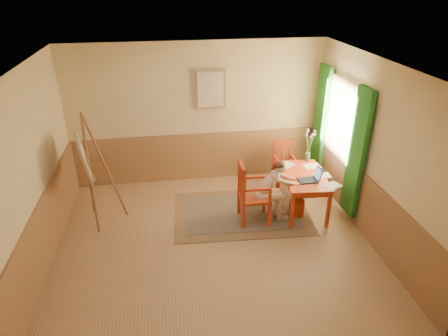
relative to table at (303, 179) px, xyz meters
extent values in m
cube|color=tan|center=(-1.69, -0.71, -0.64)|extent=(5.00, 4.50, 0.02)
cube|color=white|center=(-1.69, -0.71, 2.18)|extent=(5.00, 4.50, 0.02)
cube|color=#D6B282|center=(-1.69, 1.55, 0.77)|extent=(5.00, 0.02, 2.80)
cube|color=#D6B282|center=(-1.69, -2.97, 0.77)|extent=(5.00, 0.02, 2.80)
cube|color=#D6B282|center=(-4.20, -0.71, 0.77)|extent=(0.02, 4.50, 2.80)
cube|color=#D6B282|center=(0.82, -0.71, 0.77)|extent=(0.02, 4.50, 2.80)
cube|color=#946842|center=(-1.69, 1.52, -0.13)|extent=(5.00, 0.04, 1.00)
cube|color=#946842|center=(-4.17, -0.71, -0.13)|extent=(0.04, 4.50, 1.00)
cube|color=#946842|center=(0.79, -0.71, -0.13)|extent=(0.04, 4.50, 1.00)
cube|color=white|center=(0.78, 0.39, 0.92)|extent=(0.02, 1.00, 1.30)
cube|color=#9F7B5B|center=(0.76, 0.39, 0.92)|extent=(0.03, 1.12, 1.42)
cube|color=#258C2F|center=(0.71, -0.39, 0.62)|extent=(0.08, 0.45, 2.20)
cube|color=#258C2F|center=(0.71, 1.17, 0.62)|extent=(0.08, 0.45, 2.20)
cube|color=#9F7B5B|center=(-1.44, 1.50, 1.27)|extent=(0.60, 0.04, 0.76)
cube|color=beige|center=(-1.44, 1.48, 1.27)|extent=(0.50, 0.02, 0.66)
cube|color=#8C7251|center=(-1.09, 0.05, -0.62)|extent=(2.50, 1.75, 0.01)
cube|color=black|center=(-1.09, 0.05, -0.62)|extent=(2.07, 1.32, 0.01)
cube|color=#BA3F1E|center=(0.00, 0.00, 0.07)|extent=(0.82, 1.26, 0.04)
cube|color=#BA3F1E|center=(0.00, 0.00, 0.00)|extent=(0.71, 1.15, 0.10)
cube|color=#BA3F1E|center=(-0.36, -0.52, -0.29)|extent=(0.06, 0.06, 0.68)
cube|color=#BA3F1E|center=(0.27, -0.58, -0.29)|extent=(0.06, 0.06, 0.68)
cube|color=#BA3F1E|center=(-0.27, 0.58, -0.29)|extent=(0.06, 0.06, 0.68)
cube|color=#BA3F1E|center=(0.36, 0.52, -0.29)|extent=(0.06, 0.06, 0.68)
cube|color=#BA3F1E|center=(-0.92, -0.19, -0.16)|extent=(0.52, 0.50, 0.05)
cube|color=#BA3F1E|center=(-1.16, -0.40, -0.41)|extent=(0.06, 0.06, 0.45)
cube|color=#BA3F1E|center=(-0.70, -0.41, -0.41)|extent=(0.06, 0.06, 0.45)
cube|color=#BA3F1E|center=(-1.14, 0.03, -0.41)|extent=(0.06, 0.06, 0.45)
cube|color=#BA3F1E|center=(-0.69, 0.02, -0.41)|extent=(0.06, 0.06, 0.45)
cube|color=#BA3F1E|center=(-1.16, -0.40, 0.17)|extent=(0.06, 0.06, 0.60)
cube|color=#BA3F1E|center=(-1.14, 0.03, 0.17)|extent=(0.06, 0.06, 0.60)
cube|color=#BA3F1E|center=(-1.15, -0.19, 0.44)|extent=(0.07, 0.48, 0.07)
cube|color=#BA3F1E|center=(-1.15, -0.29, 0.15)|extent=(0.03, 0.05, 0.49)
cube|color=#BA3F1E|center=(-1.15, -0.19, 0.15)|extent=(0.03, 0.05, 0.49)
cube|color=#BA3F1E|center=(-1.15, -0.08, 0.15)|extent=(0.03, 0.05, 0.49)
cube|color=#BA3F1E|center=(-0.93, -0.40, 0.11)|extent=(0.45, 0.06, 0.04)
cube|color=#BA3F1E|center=(-0.72, -0.41, -0.01)|extent=(0.05, 0.05, 0.24)
cube|color=#BA3F1E|center=(-0.92, 0.02, 0.11)|extent=(0.45, 0.06, 0.04)
cube|color=#BA3F1E|center=(-0.71, 0.02, -0.01)|extent=(0.05, 0.05, 0.24)
cube|color=#BA3F1E|center=(-0.04, 0.95, -0.24)|extent=(0.40, 0.42, 0.04)
cube|color=#BA3F1E|center=(-0.22, 1.13, -0.45)|extent=(0.05, 0.05, 0.37)
cube|color=#BA3F1E|center=(-0.22, 0.76, -0.45)|extent=(0.05, 0.05, 0.37)
cube|color=#BA3F1E|center=(0.13, 1.13, -0.45)|extent=(0.05, 0.05, 0.37)
cube|color=#BA3F1E|center=(0.13, 0.76, -0.45)|extent=(0.05, 0.05, 0.37)
cube|color=#BA3F1E|center=(-0.22, 1.13, 0.03)|extent=(0.05, 0.05, 0.50)
cube|color=#BA3F1E|center=(0.13, 1.13, 0.03)|extent=(0.05, 0.05, 0.50)
cube|color=#BA3F1E|center=(-0.04, 1.13, 0.25)|extent=(0.40, 0.05, 0.05)
cube|color=#BA3F1E|center=(-0.13, 1.13, 0.01)|extent=(0.04, 0.03, 0.41)
cube|color=#BA3F1E|center=(-0.04, 1.13, 0.01)|extent=(0.04, 0.03, 0.41)
cube|color=#BA3F1E|center=(0.05, 1.13, 0.01)|extent=(0.04, 0.03, 0.41)
cube|color=#BA3F1E|center=(-0.22, 0.95, -0.02)|extent=(0.04, 0.37, 0.03)
cube|color=#BA3F1E|center=(-0.22, 0.77, -0.12)|extent=(0.04, 0.04, 0.20)
cube|color=#BA3F1E|center=(0.13, 0.95, -0.02)|extent=(0.04, 0.37, 0.03)
cube|color=#BA3F1E|center=(0.13, 0.77, -0.12)|extent=(0.04, 0.04, 0.20)
ellipsoid|color=beige|center=(-0.85, -0.18, -0.14)|extent=(0.26, 0.32, 0.20)
cylinder|color=beige|center=(-0.66, -0.27, -0.15)|extent=(0.39, 0.15, 0.14)
cylinder|color=beige|center=(-0.66, -0.11, -0.15)|extent=(0.39, 0.15, 0.14)
cylinder|color=beige|center=(-0.48, -0.27, -0.38)|extent=(0.10, 0.10, 0.44)
cylinder|color=beige|center=(-0.47, -0.11, -0.38)|extent=(0.10, 0.10, 0.44)
cube|color=beige|center=(-0.42, -0.27, -0.60)|extent=(0.19, 0.08, 0.06)
cube|color=beige|center=(-0.42, -0.11, -0.60)|extent=(0.19, 0.08, 0.06)
ellipsoid|color=beige|center=(-0.71, -0.19, 0.06)|extent=(0.43, 0.27, 0.46)
ellipsoid|color=beige|center=(-0.58, -0.19, 0.22)|extent=(0.18, 0.27, 0.16)
sphere|color=beige|center=(-0.49, -0.19, 0.37)|extent=(0.18, 0.18, 0.18)
ellipsoid|color=#4C2A19|center=(-0.51, -0.19, 0.42)|extent=(0.17, 0.18, 0.13)
sphere|color=#4C2A19|center=(-0.58, -0.19, 0.41)|extent=(0.09, 0.09, 0.09)
cylinder|color=beige|center=(-0.50, -0.32, 0.18)|extent=(0.20, 0.10, 0.13)
cylinder|color=beige|center=(-0.30, -0.31, 0.10)|extent=(0.27, 0.12, 0.15)
sphere|color=beige|center=(-0.42, -0.33, 0.15)|extent=(0.08, 0.08, 0.08)
sphere|color=beige|center=(-0.19, -0.28, 0.06)|extent=(0.07, 0.07, 0.06)
cylinder|color=beige|center=(-0.50, -0.06, 0.18)|extent=(0.20, 0.09, 0.13)
cylinder|color=beige|center=(-0.30, -0.08, 0.10)|extent=(0.27, 0.13, 0.15)
sphere|color=beige|center=(-0.41, -0.05, 0.15)|extent=(0.08, 0.08, 0.08)
sphere|color=beige|center=(-0.19, -0.11, 0.06)|extent=(0.07, 0.07, 0.06)
cube|color=#1E2338|center=(-0.01, -0.21, 0.10)|extent=(0.33, 0.24, 0.02)
cube|color=#2D3342|center=(-0.01, -0.21, 0.10)|extent=(0.28, 0.19, 0.00)
cube|color=#1E2338|center=(0.18, -0.21, 0.21)|extent=(0.08, 0.23, 0.21)
cube|color=#99BFF2|center=(0.16, -0.21, 0.21)|extent=(0.06, 0.19, 0.17)
cube|color=white|center=(0.34, -0.45, 0.09)|extent=(0.36, 0.32, 0.00)
cube|color=white|center=(0.27, 0.30, 0.09)|extent=(0.32, 0.24, 0.00)
cube|color=white|center=(-0.19, 0.41, 0.09)|extent=(0.37, 0.34, 0.00)
cube|color=white|center=(0.30, -0.07, 0.09)|extent=(0.30, 0.22, 0.00)
cylinder|color=#3F724C|center=(0.26, 0.55, 0.17)|extent=(0.13, 0.13, 0.16)
cylinder|color=#3F7233|center=(0.26, 0.62, 0.44)|extent=(0.01, 0.14, 0.42)
sphere|color=#728CD8|center=(0.26, 0.68, 0.65)|extent=(0.08, 0.08, 0.06)
cylinder|color=#3F7233|center=(0.22, 0.52, 0.45)|extent=(0.09, 0.07, 0.45)
sphere|color=pink|center=(0.18, 0.49, 0.67)|extent=(0.06, 0.06, 0.04)
cylinder|color=#3F7233|center=(0.27, 0.56, 0.39)|extent=(0.04, 0.04, 0.33)
sphere|color=pink|center=(0.29, 0.57, 0.56)|extent=(0.07, 0.07, 0.05)
cylinder|color=#3F7233|center=(0.21, 0.51, 0.43)|extent=(0.11, 0.09, 0.41)
sphere|color=#728CD8|center=(0.16, 0.47, 0.64)|extent=(0.08, 0.08, 0.06)
cylinder|color=#3F7233|center=(0.31, 0.57, 0.41)|extent=(0.12, 0.05, 0.37)
sphere|color=pink|center=(0.36, 0.59, 0.59)|extent=(0.07, 0.07, 0.05)
cylinder|color=#3F7233|center=(0.29, 0.56, 0.42)|extent=(0.07, 0.03, 0.37)
sphere|color=pink|center=(0.32, 0.57, 0.60)|extent=(0.06, 0.06, 0.05)
cylinder|color=#3F7233|center=(0.31, 0.58, 0.44)|extent=(0.11, 0.07, 0.42)
sphere|color=#728CD8|center=(0.36, 0.61, 0.65)|extent=(0.07, 0.07, 0.05)
cylinder|color=#BC3D16|center=(-0.13, -0.16, -0.48)|extent=(0.31, 0.31, 0.29)
cylinder|color=brown|center=(-3.58, 0.05, 0.36)|extent=(0.07, 0.37, 1.99)
cylinder|color=brown|center=(-3.66, 0.36, 0.36)|extent=(0.18, 0.35, 1.99)
cylinder|color=brown|center=(-3.36, 0.27, 0.36)|extent=(0.51, 0.16, 1.99)
cylinder|color=brown|center=(-3.65, 0.20, 0.28)|extent=(0.17, 0.55, 0.03)
cube|color=brown|center=(-3.58, 0.22, 0.28)|extent=(0.21, 0.60, 0.03)
cube|color=#9F7B5B|center=(-3.67, 0.20, 0.63)|extent=(0.36, 0.89, 0.66)
cube|color=beige|center=(-3.65, 0.20, 0.63)|extent=(0.30, 0.80, 0.57)
camera|label=1|loc=(-2.32, -5.68, 3.26)|focal=30.96mm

